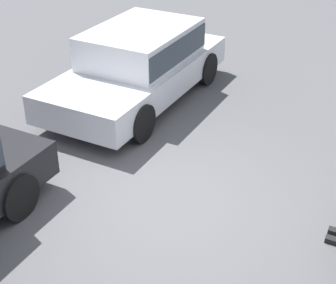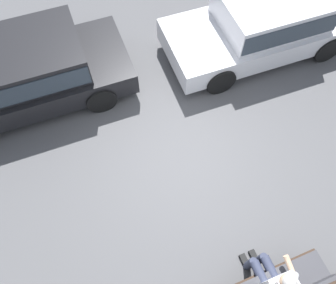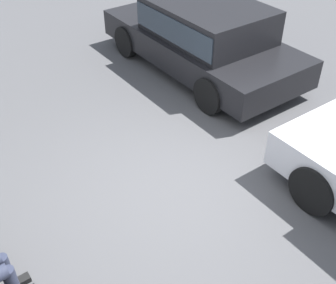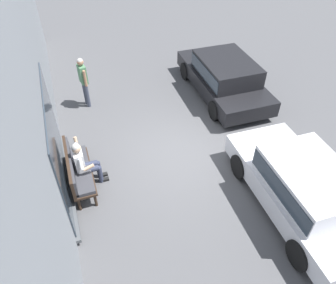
% 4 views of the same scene
% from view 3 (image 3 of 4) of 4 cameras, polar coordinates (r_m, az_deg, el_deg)
% --- Properties ---
extents(ground_plane, '(60.00, 60.00, 0.00)m').
position_cam_3_polar(ground_plane, '(5.76, 1.24, -6.27)').
color(ground_plane, '#4C4C4F').
extents(parked_car_mid, '(4.32, 2.00, 1.37)m').
position_cam_3_polar(parked_car_mid, '(8.27, 4.81, 14.37)').
color(parked_car_mid, black).
rests_on(parked_car_mid, ground_plane).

